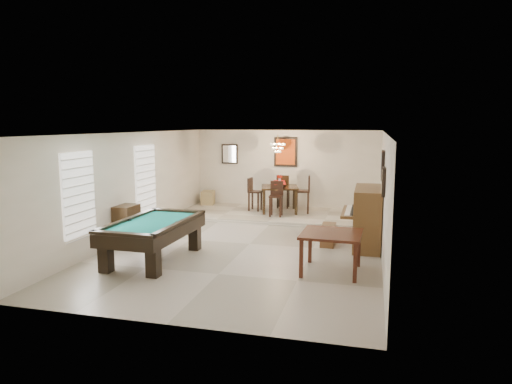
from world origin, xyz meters
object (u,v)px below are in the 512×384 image
at_px(pool_table, 154,241).
at_px(apothecary_chest, 127,225).
at_px(dining_chair_south, 276,199).
at_px(dining_chair_east, 303,194).
at_px(dining_chair_north, 283,191).
at_px(upright_piano, 361,217).
at_px(chandelier, 278,144).
at_px(square_table, 331,252).
at_px(dining_table, 280,197).
at_px(dining_chair_west, 255,194).
at_px(corner_bench, 208,198).
at_px(flower_vase, 280,179).
at_px(piano_bench, 328,235).

height_order(pool_table, apothecary_chest, apothecary_chest).
bearing_deg(dining_chair_south, dining_chair_east, 42.67).
xyz_separation_m(pool_table, dining_chair_north, (1.58, 5.88, 0.25)).
xyz_separation_m(pool_table, upright_piano, (4.11, 2.17, 0.28)).
bearing_deg(dining_chair_east, chandelier, -77.80).
relative_size(square_table, dining_table, 1.02).
relative_size(apothecary_chest, dining_chair_west, 0.91).
xyz_separation_m(dining_chair_south, dining_chair_east, (0.67, 0.70, 0.06)).
distance_m(pool_table, chandelier, 5.48).
bearing_deg(chandelier, dining_chair_west, 159.65).
bearing_deg(corner_bench, flower_vase, -14.83).
bearing_deg(pool_table, dining_chair_north, 76.43).
height_order(piano_bench, dining_chair_east, dining_chair_east).
bearing_deg(corner_bench, apothecary_chest, -92.34).
distance_m(dining_table, chandelier, 1.65).
distance_m(upright_piano, dining_chair_south, 3.38).
relative_size(square_table, dining_chair_east, 0.97).
xyz_separation_m(piano_bench, dining_chair_north, (-1.80, 3.71, 0.43)).
relative_size(piano_bench, apothecary_chest, 0.87).
xyz_separation_m(square_table, dining_chair_east, (-1.32, 5.04, 0.31)).
height_order(dining_chair_north, corner_bench, dining_chair_north).
bearing_deg(dining_chair_west, apothecary_chest, 160.15).
bearing_deg(upright_piano, apothecary_chest, -167.35).
distance_m(piano_bench, flower_vase, 3.61).
height_order(square_table, upright_piano, upright_piano).
xyz_separation_m(flower_vase, dining_chair_south, (0.04, -0.70, -0.52)).
relative_size(apothecary_chest, flower_vase, 3.84).
relative_size(pool_table, dining_chair_west, 2.37).
relative_size(apothecary_chest, chandelier, 1.55).
distance_m(dining_table, dining_chair_west, 0.78).
height_order(dining_table, dining_chair_west, dining_chair_west).
distance_m(flower_vase, chandelier, 1.08).
relative_size(pool_table, dining_table, 2.20).
relative_size(upright_piano, flower_vase, 6.79).
height_order(upright_piano, dining_chair_south, upright_piano).
height_order(square_table, piano_bench, square_table).
xyz_separation_m(flower_vase, dining_chair_east, (0.71, 0.00, -0.45)).
height_order(pool_table, dining_chair_east, dining_chair_east).
bearing_deg(pool_table, flower_vase, 74.25).
xyz_separation_m(pool_table, chandelier, (1.59, 4.93, 1.80)).
bearing_deg(piano_bench, dining_chair_west, 130.09).
height_order(square_table, dining_table, dining_table).
bearing_deg(upright_piano, dining_chair_north, 124.20).
bearing_deg(flower_vase, upright_piano, -50.22).
distance_m(apothecary_chest, dining_chair_east, 5.47).
distance_m(piano_bench, apothecary_chest, 4.72).
bearing_deg(corner_bench, dining_chair_west, -19.81).
bearing_deg(dining_chair_east, piano_bench, 12.50).
distance_m(piano_bench, dining_chair_west, 3.99).
bearing_deg(dining_chair_north, square_table, 105.16).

